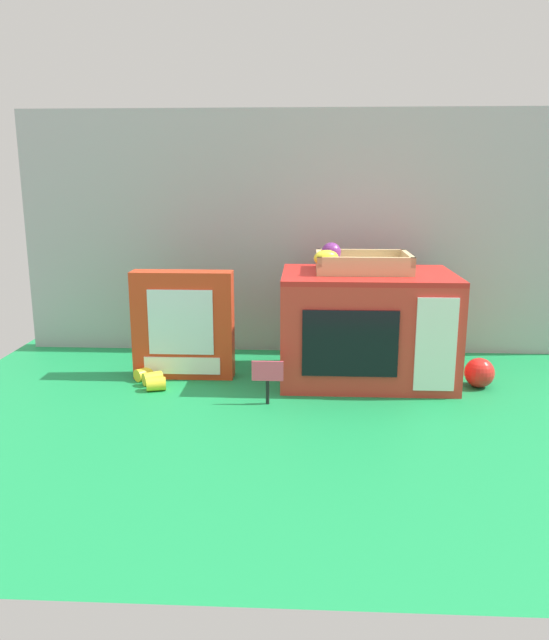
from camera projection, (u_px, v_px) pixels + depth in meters
ground_plane at (307, 379)px, 1.55m from camera, size 1.70×1.70×0.00m
display_back_panel at (308, 234)px, 1.74m from camera, size 1.61×0.03×0.68m
toy_microwave at (367, 326)px, 1.53m from camera, size 0.42×0.29×0.27m
food_groups_crate at (358, 263)px, 1.51m from camera, size 0.24×0.18×0.07m
cookie_set_box at (183, 325)px, 1.54m from camera, size 0.25×0.06×0.27m
price_sign at (267, 376)px, 1.37m from camera, size 0.07×0.01×0.10m
loose_toy_banana at (151, 379)px, 1.50m from camera, size 0.10×0.12×0.03m
loose_toy_apple at (479, 373)px, 1.48m from camera, size 0.07×0.07×0.07m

